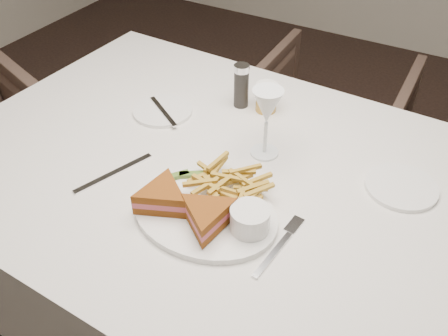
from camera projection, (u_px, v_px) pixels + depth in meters
table at (233, 276)px, 1.39m from camera, size 1.46×1.00×0.75m
chair_far at (329, 118)px, 2.12m from camera, size 0.62×0.58×0.61m
table_setting at (226, 175)px, 1.09m from camera, size 0.80×0.65×0.18m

